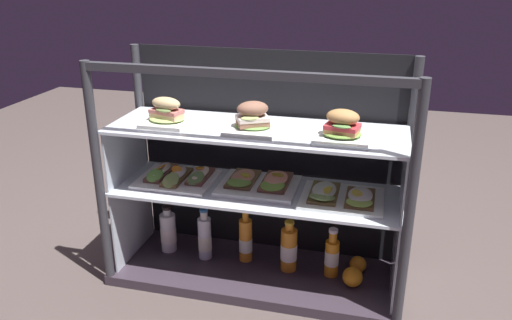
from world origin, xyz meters
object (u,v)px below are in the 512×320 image
object	(u,v)px
open_sandwich_tray_left_of_center	(341,196)
orange_fruit_beside_bottles	(358,264)
juice_bottle_tucked_behind	(168,232)
juice_bottle_front_right_end	(332,256)
orange_fruit_near_left_post	(353,277)
open_sandwich_tray_right_of_center	(259,183)
plated_roll_sandwich_mid_left	(167,114)
juice_bottle_front_middle	(246,240)
plated_roll_sandwich_center	(342,128)
open_sandwich_tray_near_left_corner	(177,177)
juice_bottle_front_fourth	(289,249)
plated_roll_sandwich_left_of_center	(253,120)
juice_bottle_front_left_end	(205,238)

from	to	relation	value
open_sandwich_tray_left_of_center	orange_fruit_beside_bottles	world-z (taller)	open_sandwich_tray_left_of_center
juice_bottle_tucked_behind	juice_bottle_front_right_end	bearing A→B (deg)	-1.47
juice_bottle_front_right_end	orange_fruit_near_left_post	world-z (taller)	juice_bottle_front_right_end
open_sandwich_tray_right_of_center	orange_fruit_beside_bottles	world-z (taller)	open_sandwich_tray_right_of_center
plated_roll_sandwich_mid_left	juice_bottle_front_middle	size ratio (longest dim) A/B	0.70
plated_roll_sandwich_mid_left	juice_bottle_tucked_behind	distance (m)	0.60
plated_roll_sandwich_center	open_sandwich_tray_left_of_center	distance (m)	0.29
open_sandwich_tray_near_left_corner	open_sandwich_tray_left_of_center	xyz separation A→B (m)	(0.70, -0.02, -0.00)
juice_bottle_front_middle	plated_roll_sandwich_center	bearing A→B (deg)	-15.60
juice_bottle_front_right_end	orange_fruit_beside_bottles	distance (m)	0.13
plated_roll_sandwich_center	juice_bottle_front_fourth	bearing A→B (deg)	157.16
plated_roll_sandwich_left_of_center	juice_bottle_front_right_end	distance (m)	0.69
plated_roll_sandwich_mid_left	plated_roll_sandwich_center	distance (m)	0.70
open_sandwich_tray_left_of_center	juice_bottle_front_right_end	world-z (taller)	open_sandwich_tray_left_of_center
juice_bottle_front_left_end	plated_roll_sandwich_left_of_center	bearing A→B (deg)	-15.58
plated_roll_sandwich_mid_left	orange_fruit_beside_bottles	distance (m)	1.03
open_sandwich_tray_right_of_center	plated_roll_sandwich_mid_left	bearing A→B (deg)	-170.30
plated_roll_sandwich_center	juice_bottle_front_right_end	distance (m)	0.60
open_sandwich_tray_left_of_center	juice_bottle_front_fourth	distance (m)	0.37
juice_bottle_front_fourth	orange_fruit_beside_bottles	xyz separation A→B (m)	(0.30, 0.05, -0.06)
orange_fruit_beside_bottles	open_sandwich_tray_right_of_center	bearing A→B (deg)	-172.41
plated_roll_sandwich_left_of_center	juice_bottle_tucked_behind	world-z (taller)	plated_roll_sandwich_left_of_center
plated_roll_sandwich_left_of_center	open_sandwich_tray_left_of_center	size ratio (longest dim) A/B	0.61
orange_fruit_near_left_post	juice_bottle_front_fourth	bearing A→B (deg)	168.46
juice_bottle_tucked_behind	juice_bottle_front_middle	bearing A→B (deg)	1.01
plated_roll_sandwich_left_of_center	open_sandwich_tray_left_of_center	xyz separation A→B (m)	(0.36, 0.02, -0.29)
plated_roll_sandwich_center	orange_fruit_near_left_post	world-z (taller)	plated_roll_sandwich_center
plated_roll_sandwich_mid_left	open_sandwich_tray_right_of_center	world-z (taller)	plated_roll_sandwich_mid_left
plated_roll_sandwich_left_of_center	juice_bottle_front_left_end	bearing A→B (deg)	164.42
open_sandwich_tray_near_left_corner	juice_bottle_front_middle	distance (m)	0.42
open_sandwich_tray_right_of_center	juice_bottle_tucked_behind	xyz separation A→B (m)	(-0.44, 0.03, -0.31)
plated_roll_sandwich_mid_left	plated_roll_sandwich_center	bearing A→B (deg)	-1.34
plated_roll_sandwich_left_of_center	orange_fruit_beside_bottles	size ratio (longest dim) A/B	2.71
open_sandwich_tray_right_of_center	juice_bottle_tucked_behind	world-z (taller)	open_sandwich_tray_right_of_center
open_sandwich_tray_right_of_center	open_sandwich_tray_left_of_center	distance (m)	0.35
plated_roll_sandwich_center	open_sandwich_tray_right_of_center	bearing A→B (deg)	166.59
open_sandwich_tray_right_of_center	open_sandwich_tray_near_left_corner	bearing A→B (deg)	-176.50
juice_bottle_tucked_behind	open_sandwich_tray_right_of_center	bearing A→B (deg)	-3.47
juice_bottle_front_right_end	open_sandwich_tray_right_of_center	bearing A→B (deg)	-178.69
orange_fruit_near_left_post	plated_roll_sandwich_mid_left	bearing A→B (deg)	-179.19
open_sandwich_tray_near_left_corner	open_sandwich_tray_right_of_center	xyz separation A→B (m)	(0.36, 0.02, 0.00)
plated_roll_sandwich_center	open_sandwich_tray_near_left_corner	bearing A→B (deg)	175.24
juice_bottle_front_middle	orange_fruit_near_left_post	distance (m)	0.49
juice_bottle_tucked_behind	orange_fruit_near_left_post	xyz separation A→B (m)	(0.85, -0.08, -0.05)
plated_roll_sandwich_left_of_center	juice_bottle_front_middle	xyz separation A→B (m)	(-0.06, 0.09, -0.59)
juice_bottle_tucked_behind	orange_fruit_beside_bottles	distance (m)	0.87
plated_roll_sandwich_left_of_center	juice_bottle_front_middle	bearing A→B (deg)	121.60
juice_bottle_front_left_end	orange_fruit_near_left_post	distance (m)	0.67
plated_roll_sandwich_left_of_center	juice_bottle_front_fourth	distance (m)	0.61
plated_roll_sandwich_center	open_sandwich_tray_right_of_center	size ratio (longest dim) A/B	0.62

